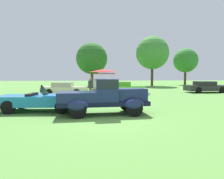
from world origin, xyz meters
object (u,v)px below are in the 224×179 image
Objects in this scene: feature_pickup_truck at (104,96)px; spectator_by_row at (91,88)px; show_car_charcoal at (206,87)px; canopy_tent_left_field at (103,71)px; show_car_lime at (121,88)px; show_car_cream at (64,89)px; neighbor_convertible at (42,100)px.

spectator_by_row is at bearing 96.35° from feature_pickup_truck.
canopy_tent_left_field is at bearing 149.00° from show_car_charcoal.
show_car_lime is at bearing -176.67° from show_car_charcoal.
feature_pickup_truck is at bearing -137.32° from show_car_charcoal.
spectator_by_row is (-12.53, -4.73, 0.31)m from show_car_charcoal.
show_car_lime is 2.65× the size of spectator_by_row.
feature_pickup_truck reaches higher than show_car_charcoal.
show_car_lime is at bearing 8.79° from show_car_cream.
neighbor_convertible is 16.90m from canopy_tent_left_field.
spectator_by_row is at bearing 63.49° from neighbor_convertible.
neighbor_convertible is 17.89m from show_car_charcoal.
canopy_tent_left_field is (4.13, 7.98, 1.82)m from show_car_cream.
spectator_by_row is (2.49, 5.00, 0.33)m from neighbor_convertible.
neighbor_convertible reaches higher than show_car_cream.
show_car_cream and show_car_charcoal have the same top height.
feature_pickup_truck reaches higher than spectator_by_row.
show_car_charcoal is (9.46, 0.55, 0.00)m from show_car_lime.
show_car_charcoal is 12.88m from canopy_tent_left_field.
feature_pickup_truck is 10.03m from show_car_cream.
show_car_charcoal is (15.05, 1.42, 0.00)m from show_car_cream.
show_car_charcoal is at bearing -31.00° from canopy_tent_left_field.
show_car_lime is at bearing 53.62° from spectator_by_row.
show_car_cream is 2.54× the size of spectator_by_row.
show_car_lime is (5.59, 0.86, 0.00)m from show_car_cream.
spectator_by_row is at bearing -159.34° from show_car_charcoal.
neighbor_convertible is (-3.18, 1.20, -0.29)m from feature_pickup_truck.
feature_pickup_truck is at bearing -20.62° from neighbor_convertible.
feature_pickup_truck is at bearing -102.96° from show_car_lime.
spectator_by_row is (-3.08, -4.17, 0.31)m from show_car_lime.
show_car_lime is at bearing 58.74° from neighbor_convertible.
show_car_cream is 0.96× the size of show_car_lime.
show_car_cream is at bearing -171.21° from show_car_lime.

